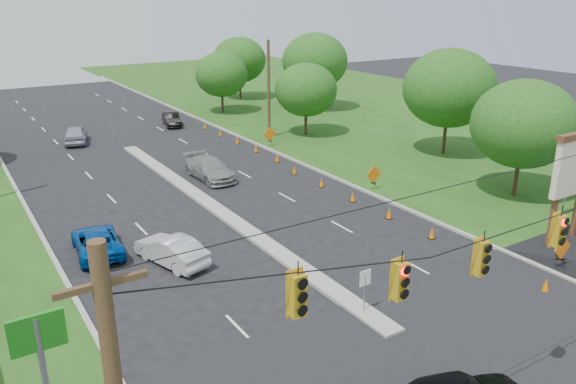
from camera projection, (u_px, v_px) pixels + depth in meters
grass_right at (523, 146)px, 50.17m from camera, size 40.00×160.00×0.06m
curb_left at (19, 196)px, 37.86m from camera, size 0.25×110.00×0.16m
curb_right at (275, 153)px, 48.07m from camera, size 0.25×110.00×0.16m
median at (212, 207)px, 35.80m from camera, size 1.00×34.00×0.18m
median_sign at (365, 283)px, 23.38m from camera, size 0.55×0.06×2.05m
signal_span at (521, 275)px, 16.61m from camera, size 25.60×0.32×9.00m
utility_pole_far_right at (269, 90)px, 51.77m from camera, size 0.28×0.28×9.00m
pylon_sign at (572, 170)px, 29.93m from camera, size 5.90×2.30×6.12m
cone_0 at (546, 285)px, 25.51m from camera, size 0.32×0.32×0.70m
cone_1 at (483, 256)px, 28.29m from camera, size 0.32×0.32×0.70m
cone_2 at (432, 233)px, 31.08m from camera, size 0.32×0.32×0.70m
cone_3 at (389, 213)px, 33.87m from camera, size 0.32×0.32×0.70m
cone_4 at (353, 197)px, 36.65m from camera, size 0.32×0.32×0.70m
cone_5 at (322, 182)px, 39.44m from camera, size 0.32×0.32×0.70m
cone_6 at (294, 170)px, 42.22m from camera, size 0.32×0.32×0.70m
cone_7 at (277, 158)px, 45.31m from camera, size 0.32×0.32×0.70m
cone_8 at (256, 148)px, 48.10m from camera, size 0.32×0.32×0.70m
cone_9 at (237, 140)px, 50.88m from camera, size 0.32×0.32×0.70m
cone_10 at (220, 132)px, 53.67m from camera, size 0.32×0.32×0.70m
cone_11 at (205, 126)px, 56.45m from camera, size 0.32×0.32×0.70m
work_sign_0 at (562, 249)px, 27.37m from camera, size 1.27×0.58×1.37m
work_sign_1 at (374, 175)px, 38.51m from camera, size 1.27×0.58×1.37m
work_sign_2 at (270, 135)px, 49.65m from camera, size 1.27×0.58×1.37m
tree_7 at (524, 124)px, 36.09m from camera, size 6.72×6.72×7.84m
tree_8 at (449, 88)px, 45.86m from camera, size 7.56×7.56×8.82m
tree_9 at (306, 90)px, 52.79m from camera, size 5.88×5.88×6.86m
tree_10 at (315, 61)px, 64.38m from camera, size 7.56×7.56×8.82m
tree_11 at (239, 60)px, 71.32m from camera, size 6.72×6.72×7.84m
tree_12 at (221, 74)px, 62.93m from camera, size 5.88×5.88×6.86m
white_sedan at (171, 250)px, 28.12m from camera, size 2.72×4.65×1.45m
blue_pickup at (97, 241)px, 29.26m from camera, size 2.64×4.96×1.33m
silver_car_far at (210, 168)px, 41.11m from camera, size 2.30×5.40×1.55m
silver_car_oncoming at (76, 134)px, 51.01m from camera, size 3.05×5.00×1.59m
dark_car_receding at (171, 119)px, 57.76m from camera, size 2.28×4.34×1.36m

